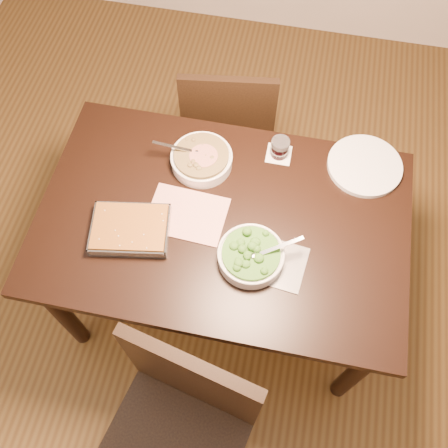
% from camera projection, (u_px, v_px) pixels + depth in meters
% --- Properties ---
extents(ground, '(4.00, 4.00, 0.00)m').
position_uv_depth(ground, '(223.00, 290.00, 2.54)').
color(ground, '#452D13').
rests_on(ground, ground).
extents(table, '(1.40, 0.90, 0.75)m').
position_uv_depth(table, '(223.00, 230.00, 1.96)').
color(table, black).
rests_on(table, ground).
extents(magazine_a, '(0.30, 0.23, 0.01)m').
position_uv_depth(magazine_a, '(187.00, 214.00, 1.89)').
color(magazine_a, '#C44038').
rests_on(magazine_a, table).
extents(magazine_b, '(0.28, 0.21, 0.00)m').
position_uv_depth(magazine_b, '(269.00, 261.00, 1.80)').
color(magazine_b, '#25242C').
rests_on(magazine_b, table).
extents(coaster, '(0.10, 0.10, 0.00)m').
position_uv_depth(coaster, '(279.00, 154.00, 2.02)').
color(coaster, white).
rests_on(coaster, table).
extents(stew_bowl, '(0.27, 0.25, 0.09)m').
position_uv_depth(stew_bowl, '(202.00, 159.00, 1.97)').
color(stew_bowl, white).
rests_on(stew_bowl, table).
extents(broccoli_bowl, '(0.26, 0.24, 0.09)m').
position_uv_depth(broccoli_bowl, '(251.00, 255.00, 1.77)').
color(broccoli_bowl, white).
rests_on(broccoli_bowl, table).
extents(baking_dish, '(0.31, 0.25, 0.05)m').
position_uv_depth(baking_dish, '(130.00, 229.00, 1.83)').
color(baking_dish, silver).
rests_on(baking_dish, table).
extents(wine_tumbler, '(0.07, 0.07, 0.08)m').
position_uv_depth(wine_tumbler, '(280.00, 148.00, 1.98)').
color(wine_tumbler, black).
rests_on(wine_tumbler, coaster).
extents(dinner_plate, '(0.30, 0.30, 0.02)m').
position_uv_depth(dinner_plate, '(365.00, 166.00, 1.98)').
color(dinner_plate, silver).
rests_on(dinner_plate, table).
extents(chair_near, '(0.56, 0.56, 0.99)m').
position_uv_depth(chair_near, '(180.00, 424.00, 1.72)').
color(chair_near, black).
rests_on(chair_near, ground).
extents(chair_far, '(0.48, 0.48, 0.90)m').
position_uv_depth(chair_far, '(229.00, 121.00, 2.42)').
color(chair_far, black).
rests_on(chair_far, ground).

